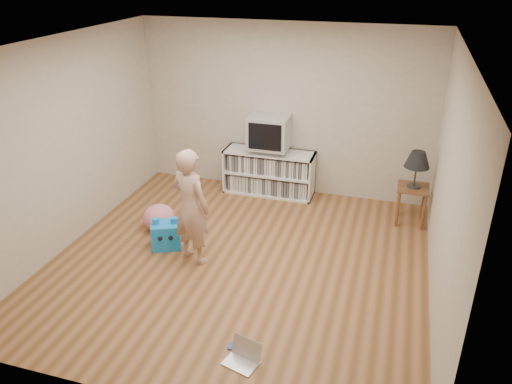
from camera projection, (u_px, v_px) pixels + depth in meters
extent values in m
plane|color=brown|center=(239.00, 261.00, 6.17)|extent=(4.50, 4.50, 0.00)
cube|color=#B8ADA2|center=(285.00, 110.00, 7.56)|extent=(4.50, 0.02, 2.60)
cube|color=#B8ADA2|center=(139.00, 274.00, 3.66)|extent=(4.50, 0.02, 2.60)
cube|color=#B8ADA2|center=(66.00, 144.00, 6.20)|extent=(0.02, 4.50, 2.60)
cube|color=#B8ADA2|center=(448.00, 188.00, 5.03)|extent=(0.02, 4.50, 2.60)
cube|color=white|center=(235.00, 45.00, 5.06)|extent=(4.50, 4.50, 0.01)
cube|color=white|center=(272.00, 167.00, 7.99)|extent=(1.40, 0.03, 0.70)
cube|color=white|center=(228.00, 168.00, 7.99)|extent=(0.03, 0.45, 0.70)
cube|color=white|center=(312.00, 177.00, 7.63)|extent=(0.03, 0.45, 0.70)
cube|color=white|center=(269.00, 192.00, 7.95)|extent=(1.40, 0.45, 0.03)
cube|color=white|center=(269.00, 172.00, 7.81)|extent=(1.34, 0.45, 0.03)
cube|color=white|center=(269.00, 152.00, 7.67)|extent=(1.40, 0.45, 0.03)
cube|color=silver|center=(269.00, 172.00, 7.81)|extent=(1.26, 0.36, 0.64)
cube|color=gray|center=(269.00, 149.00, 7.65)|extent=(0.45, 0.35, 0.07)
cube|color=#ACACB2|center=(270.00, 132.00, 7.52)|extent=(0.60, 0.52, 0.50)
cube|color=black|center=(265.00, 137.00, 7.30)|extent=(0.50, 0.01, 0.40)
cylinder|color=brown|center=(398.00, 209.00, 6.87)|extent=(0.04, 0.04, 0.52)
cylinder|color=brown|center=(423.00, 213.00, 6.78)|extent=(0.04, 0.04, 0.52)
cylinder|color=brown|center=(399.00, 199.00, 7.16)|extent=(0.04, 0.04, 0.52)
cylinder|color=brown|center=(423.00, 202.00, 7.07)|extent=(0.04, 0.04, 0.52)
cube|color=brown|center=(413.00, 188.00, 6.85)|extent=(0.42, 0.42, 0.03)
cylinder|color=#333333|center=(414.00, 186.00, 6.84)|extent=(0.18, 0.18, 0.02)
cylinder|color=#333333|center=(415.00, 174.00, 6.77)|extent=(0.02, 0.02, 0.32)
imported|color=tan|center=(191.00, 207.00, 5.90)|extent=(0.62, 0.51, 1.46)
cube|color=silver|center=(241.00, 364.00, 4.61)|extent=(0.35, 0.29, 0.01)
cube|color=silver|center=(247.00, 348.00, 4.65)|extent=(0.31, 0.14, 0.20)
cube|color=black|center=(247.00, 348.00, 4.65)|extent=(0.27, 0.12, 0.16)
cube|color=#4654BB|center=(231.00, 346.00, 4.81)|extent=(0.08, 0.10, 0.02)
cube|color=#148BF8|center=(166.00, 235.00, 6.41)|extent=(0.44, 0.40, 0.34)
cylinder|color=#148BF8|center=(156.00, 221.00, 6.31)|extent=(0.09, 0.09, 0.08)
cylinder|color=#148BF8|center=(174.00, 220.00, 6.33)|extent=(0.09, 0.09, 0.08)
sphere|color=black|center=(160.00, 239.00, 6.26)|extent=(0.06, 0.06, 0.06)
sphere|color=black|center=(171.00, 238.00, 6.27)|extent=(0.06, 0.06, 0.06)
ellipsoid|color=pink|center=(159.00, 217.00, 6.82)|extent=(0.48, 0.48, 0.36)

